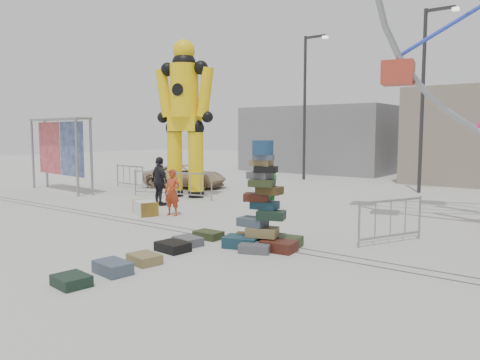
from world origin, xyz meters
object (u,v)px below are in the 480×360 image
Objects in this scene: banner_scaffold at (60,137)px; barricade_wheel_front at (391,221)px; suitcase_tower at (263,218)px; barricade_dummy_a at (130,176)px; pedestrian_red at (172,192)px; lamp_post_left at (306,100)px; steamer_trunk at (145,208)px; pedestrian_black at (160,181)px; pedestrian_green at (268,185)px; barricade_dummy_b at (156,184)px; lamp_post_right at (425,91)px; parked_suv at (185,176)px; crash_test_dummy at (185,112)px; barricade_dummy_c at (190,186)px.

banner_scaffold is 15.66m from barricade_wheel_front.
suitcase_tower reaches higher than barricade_dummy_a.
pedestrian_red is at bearing -2.86° from banner_scaffold.
pedestrian_red is at bearing -80.12° from lamp_post_left.
banner_scaffold is at bearing 157.75° from pedestrian_red.
banner_scaffold reaches higher than suitcase_tower.
pedestrian_black reaches higher than steamer_trunk.
lamp_post_left is at bearing 146.89° from pedestrian_green.
barricade_dummy_b is at bearing -142.15° from pedestrian_green.
pedestrian_red reaches higher than barricade_dummy_a.
banner_scaffold is at bearing 12.94° from pedestrian_black.
barricade_dummy_b is at bearing -137.18° from lamp_post_right.
parked_suv is at bearing 128.39° from suitcase_tower.
lamp_post_right is at bearing 41.40° from banner_scaffold.
banner_scaffold is 5.31m from barricade_dummy_b.
steamer_trunk is 0.48× the size of barricade_dummy_b.
crash_test_dummy is at bearing -150.43° from pedestrian_green.
lamp_post_left is at bearing 70.48° from crash_test_dummy.
pedestrian_black reaches higher than barricade_wheel_front.
barricade_wheel_front is (9.71, -2.97, -2.96)m from crash_test_dummy.
lamp_post_right is 1.72× the size of banner_scaffold.
barricade_dummy_b is 1.19× the size of pedestrian_green.
parked_suv is at bearing 40.71° from barricade_dummy_a.
steamer_trunk is 0.54× the size of pedestrian_black.
banner_scaffold is at bearing -112.57° from barricade_dummy_a.
suitcase_tower is 0.38× the size of crash_test_dummy.
barricade_wheel_front is at bearing -29.01° from barricade_dummy_b.
pedestrian_green is (10.23, 1.70, -1.66)m from banner_scaffold.
pedestrian_red is (2.11, -3.11, 0.21)m from barricade_dummy_c.
pedestrian_black is at bearing -85.22° from crash_test_dummy.
barricade_dummy_a is 6.13m from pedestrian_black.
barricade_wheel_front is 0.50× the size of parked_suv.
crash_test_dummy reaches higher than pedestrian_red.
lamp_post_left reaches higher than barricade_wheel_front.
lamp_post_right is at bearing 102.94° from pedestrian_green.
barricade_wheel_front is (2.19, -10.22, -3.93)m from lamp_post_right.
barricade_dummy_c is (-6.89, -7.63, -3.93)m from lamp_post_right.
suitcase_tower is 1.50× the size of pedestrian_green.
barricade_dummy_c and barricade_wheel_front have the same top height.
barricade_dummy_c is (0.63, -0.37, -2.96)m from crash_test_dummy.
lamp_post_left is 10.40m from barricade_dummy_c.
lamp_post_left reaches higher than parked_suv.
barricade_dummy_a is 5.20m from barricade_dummy_c.
steamer_trunk is (-5.53, 1.28, -0.48)m from suitcase_tower.
suitcase_tower is 1.26× the size of barricade_wheel_front.
lamp_post_left reaches higher than barricade_dummy_a.
pedestrian_red is at bearing 161.43° from pedestrian_black.
steamer_trunk is 0.24× the size of parked_suv.
banner_scaffold reaches higher than pedestrian_green.
barricade_dummy_c is (6.43, 1.74, -1.94)m from banner_scaffold.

